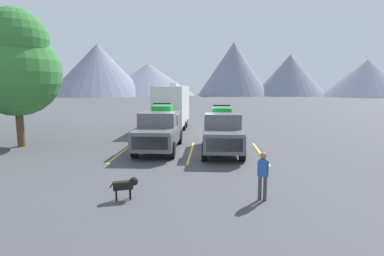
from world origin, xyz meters
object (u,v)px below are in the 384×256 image
person_a (263,173)px  dog (127,185)px  pickup_truck_a (160,129)px  camper_trailer_a (172,105)px  pickup_truck_b (222,130)px

person_a → dog: person_a is taller
person_a → dog: (-4.38, -0.19, -0.42)m
pickup_truck_a → camper_trailer_a: camper_trailer_a is taller
pickup_truck_a → camper_trailer_a: (-0.31, 8.20, 0.84)m
person_a → pickup_truck_a: bearing=121.2°
pickup_truck_a → person_a: (4.58, -7.57, -0.29)m
camper_trailer_a → dog: (0.51, -15.97, -1.55)m
camper_trailer_a → dog: camper_trailer_a is taller
pickup_truck_b → person_a: (1.05, -7.15, -0.28)m
camper_trailer_a → dog: bearing=-88.2°
pickup_truck_b → dog: (-3.33, -7.35, -0.70)m
pickup_truck_a → pickup_truck_b: size_ratio=1.03×
pickup_truck_a → person_a: size_ratio=3.55×
pickup_truck_b → pickup_truck_a: bearing=173.2°
pickup_truck_a → camper_trailer_a: 8.25m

